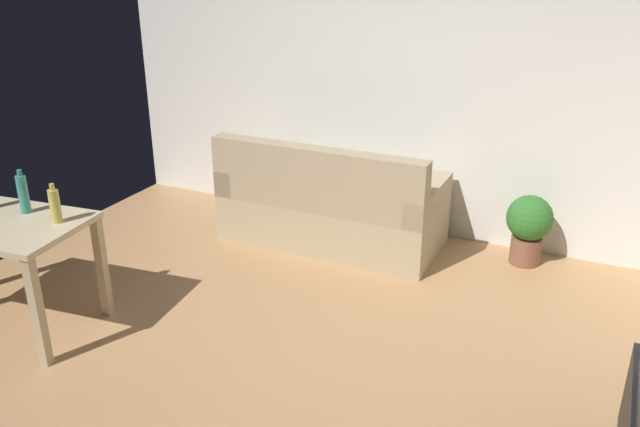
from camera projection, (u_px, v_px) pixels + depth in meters
name	position (u px, v px, depth m)	size (l,w,h in m)	color
ground_plane	(273.00, 348.00, 4.20)	(5.20, 4.40, 0.02)	tan
wall_rear	(395.00, 75.00, 5.52)	(5.20, 0.10, 2.70)	silver
couch	(330.00, 209.00, 5.53)	(1.82, 0.84, 0.92)	tan
potted_plant	(529.00, 225.00, 5.17)	(0.36, 0.36, 0.57)	brown
bottle_tall	(23.00, 194.00, 4.23)	(0.07, 0.07, 0.29)	teal
bottle_squat	(55.00, 206.00, 4.09)	(0.07, 0.07, 0.26)	#BCB24C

